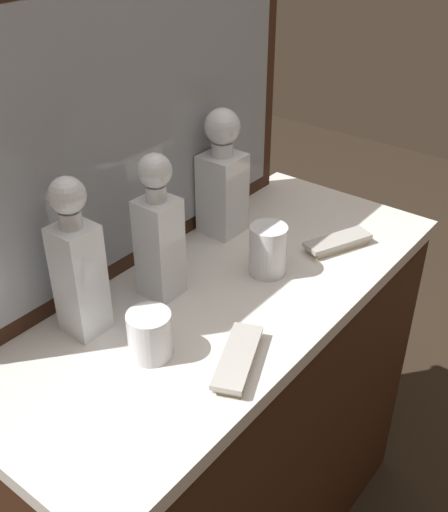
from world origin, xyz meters
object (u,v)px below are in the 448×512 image
silver_brush_rear (338,243)px  silver_brush_far_left (238,359)px  crystal_decanter_front (159,240)px  crystal_decanter_rear (222,184)px  crystal_decanter_left (79,272)px  crystal_tumbler_right (268,252)px  crystal_tumbler_front (150,337)px

silver_brush_rear → silver_brush_far_left: bearing=-172.9°
crystal_decanter_front → silver_brush_far_left: bearing=-107.8°
crystal_decanter_rear → crystal_decanter_left: 0.45m
crystal_decanter_front → silver_brush_rear: (0.37, -0.19, -0.11)m
crystal_tumbler_right → crystal_tumbler_front: (-0.34, 0.01, -0.01)m
crystal_decanter_left → silver_brush_far_left: crystal_decanter_left is taller
crystal_tumbler_front → silver_brush_rear: bearing=-8.9°
crystal_tumbler_right → silver_brush_far_left: (-0.27, -0.12, -0.04)m
crystal_decanter_rear → crystal_decanter_front: bearing=-167.6°
crystal_tumbler_front → silver_brush_rear: size_ratio=0.52×
silver_brush_rear → silver_brush_far_left: same height
crystal_decanter_front → crystal_tumbler_front: (-0.15, -0.11, -0.08)m
crystal_decanter_left → crystal_decanter_front: size_ratio=1.03×
crystal_decanter_left → crystal_tumbler_right: crystal_decanter_left is taller
crystal_decanter_front → crystal_tumbler_right: size_ratio=2.73×
crystal_decanter_rear → crystal_tumbler_front: size_ratio=3.42×
crystal_decanter_rear → silver_brush_rear: (0.10, -0.25, -0.11)m
crystal_decanter_front → crystal_tumbler_right: crystal_decanter_front is taller
silver_brush_far_left → silver_brush_rear: bearing=7.1°
crystal_tumbler_front → silver_brush_rear: (0.52, -0.08, -0.03)m
crystal_decanter_front → silver_brush_rear: bearing=-27.9°
silver_brush_rear → silver_brush_far_left: 0.45m
crystal_decanter_left → crystal_tumbler_right: 0.40m
crystal_decanter_left → crystal_tumbler_front: 0.17m
crystal_tumbler_right → silver_brush_rear: bearing=-20.9°
crystal_tumbler_right → silver_brush_rear: size_ratio=0.66×
crystal_decanter_front → silver_brush_far_left: crystal_decanter_front is taller
crystal_decanter_rear → silver_brush_far_left: crystal_decanter_rear is taller
crystal_tumbler_right → crystal_tumbler_front: bearing=177.8°
crystal_decanter_left → crystal_decanter_front: crystal_decanter_left is taller
crystal_decanter_left → silver_brush_rear: size_ratio=1.84×
crystal_decanter_front → silver_brush_rear: size_ratio=1.79×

